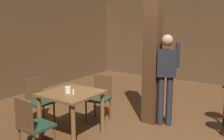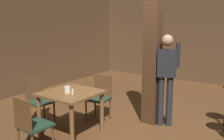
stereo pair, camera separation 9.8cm
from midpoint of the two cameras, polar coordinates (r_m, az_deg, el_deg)
ground_plane at (r=4.59m, az=8.59°, el=-14.21°), size 10.80×10.80×0.00m
wall_back at (r=8.47m, az=22.61°, el=6.36°), size 8.00×0.10×2.80m
wall_left at (r=6.93m, az=-22.32°, el=5.59°), size 0.10×9.00×2.80m
pillar at (r=4.76m, az=9.85°, el=4.24°), size 0.28×0.28×2.80m
dining_table at (r=4.33m, az=-8.76°, el=-6.76°), size 0.89×0.89×0.78m
chair_west at (r=5.00m, az=-15.95°, el=-6.19°), size 0.47×0.47×0.89m
chair_south at (r=3.83m, az=-17.45°, el=-11.55°), size 0.45×0.45×0.89m
chair_north at (r=5.01m, az=-2.19°, el=-5.72°), size 0.48×0.48×0.89m
napkin_cup at (r=4.23m, az=-9.53°, el=-4.45°), size 0.10×0.10×0.11m
salt_shaker at (r=4.13m, az=-8.35°, el=-4.92°), size 0.03×0.03×0.09m
standing_person at (r=4.71m, az=12.83°, el=-0.84°), size 0.46×0.33×1.72m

